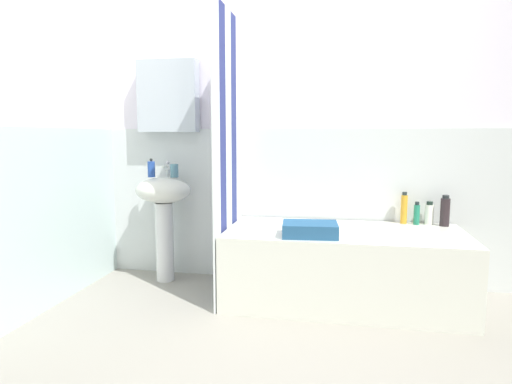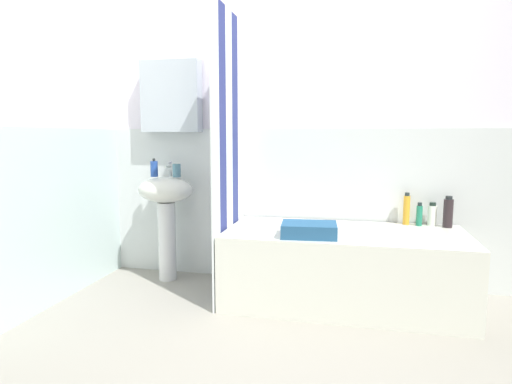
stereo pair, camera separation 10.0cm
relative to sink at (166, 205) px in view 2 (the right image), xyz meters
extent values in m
cube|color=gray|center=(1.00, -1.03, -0.62)|extent=(4.80, 5.60, 0.04)
cube|color=white|center=(1.00, 0.24, 0.60)|extent=(3.60, 0.05, 2.40)
cube|color=silver|center=(1.00, 0.21, 0.00)|extent=(3.60, 0.02, 1.20)
cube|color=silver|center=(0.00, 0.15, 0.85)|extent=(0.48, 0.12, 0.56)
cube|color=white|center=(-0.57, -0.69, 0.60)|extent=(0.05, 1.81, 2.40)
cube|color=silver|center=(-0.54, -0.69, 0.00)|extent=(0.02, 1.81, 1.20)
cylinder|color=silver|center=(0.00, 0.00, -0.29)|extent=(0.14, 0.14, 0.62)
ellipsoid|color=silver|center=(0.00, 0.00, 0.12)|extent=(0.44, 0.34, 0.20)
cylinder|color=silver|center=(0.00, 0.10, 0.24)|extent=(0.03, 0.03, 0.05)
cylinder|color=silver|center=(0.00, 0.05, 0.30)|extent=(0.02, 0.10, 0.02)
sphere|color=silver|center=(0.00, 0.10, 0.33)|extent=(0.03, 0.03, 0.03)
cylinder|color=#26499F|center=(-0.10, 0.02, 0.28)|extent=(0.06, 0.06, 0.12)
sphere|color=#232726|center=(-0.10, 0.02, 0.35)|extent=(0.02, 0.02, 0.02)
cylinder|color=teal|center=(0.08, 0.03, 0.27)|extent=(0.06, 0.06, 0.10)
cube|color=silver|center=(1.39, -0.19, -0.35)|extent=(1.60, 0.76, 0.50)
cube|color=white|center=(0.57, -0.49, 0.40)|extent=(0.01, 0.15, 2.00)
cube|color=navy|center=(0.57, -0.34, 0.40)|extent=(0.01, 0.15, 2.00)
cube|color=white|center=(0.57, -0.19, 0.40)|extent=(0.01, 0.15, 2.00)
cube|color=navy|center=(0.57, -0.04, 0.40)|extent=(0.01, 0.15, 2.00)
cube|color=white|center=(0.57, 0.11, 0.40)|extent=(0.01, 0.15, 2.00)
cylinder|color=#2C2225|center=(2.09, 0.10, 0.00)|extent=(0.07, 0.07, 0.20)
cylinder|color=#23282A|center=(2.09, 0.10, 0.11)|extent=(0.05, 0.05, 0.02)
cylinder|color=white|center=(1.99, 0.14, -0.03)|extent=(0.06, 0.06, 0.14)
cylinder|color=#1B2B23|center=(1.99, 0.14, 0.06)|extent=(0.04, 0.04, 0.02)
cylinder|color=#217D5D|center=(1.90, 0.11, -0.03)|extent=(0.04, 0.04, 0.14)
cylinder|color=#1D292A|center=(1.90, 0.11, 0.06)|extent=(0.03, 0.03, 0.02)
cylinder|color=gold|center=(1.82, 0.14, 0.01)|extent=(0.05, 0.05, 0.21)
cylinder|color=#222C2D|center=(1.82, 0.14, 0.12)|extent=(0.03, 0.03, 0.02)
cube|color=#24527C|center=(1.17, -0.40, -0.06)|extent=(0.37, 0.28, 0.09)
camera|label=1|loc=(1.35, -3.16, 0.55)|focal=30.61mm
camera|label=2|loc=(1.45, -3.14, 0.55)|focal=30.61mm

